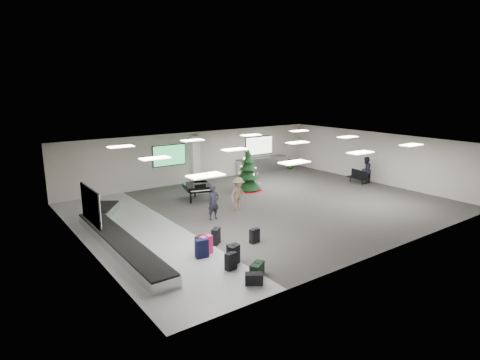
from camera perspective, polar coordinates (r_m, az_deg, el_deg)
ground at (r=20.60m, az=3.86°, el=-3.79°), size 18.00×18.00×0.00m
room_envelope at (r=20.32m, az=1.93°, el=2.77°), size 18.02×14.02×3.21m
baggage_carousel at (r=16.81m, az=-17.17°, el=-7.59°), size 2.28×9.71×0.43m
service_counter at (r=28.54m, az=3.10°, el=2.15°), size 4.05×0.65×1.08m
suitcase_0 at (r=14.05m, az=-0.89°, el=-10.61°), size 0.49×0.37×0.70m
suitcase_1 at (r=14.30m, az=-1.07°, el=-10.28°), size 0.41×0.23×0.64m
pink_suitcase at (r=14.89m, az=-4.83°, el=-9.19°), size 0.46×0.28×0.72m
suitcase_3 at (r=15.76m, az=-3.44°, el=-7.99°), size 0.48×0.44×0.66m
navy_suitcase at (r=14.61m, az=-5.46°, el=-9.66°), size 0.49×0.33×0.71m
suitcase_5 at (r=13.69m, az=-1.32°, el=-11.47°), size 0.43×0.28×0.61m
green_duffel at (r=13.40m, az=2.44°, el=-12.51°), size 0.67×0.55×0.42m
suitcase_7 at (r=15.87m, az=2.08°, el=-7.94°), size 0.41×0.24×0.60m
suitcase_8 at (r=15.16m, az=-5.58°, el=-8.99°), size 0.44×0.29×0.62m
black_duffel at (r=12.82m, az=1.99°, el=-13.87°), size 0.62×0.56×0.38m
christmas_tree at (r=23.60m, az=1.15°, el=0.68°), size 1.83×1.83×2.61m
grand_piano at (r=21.73m, az=-6.03°, el=-1.00°), size 1.74×2.03×0.99m
bench at (r=26.32m, az=16.35°, el=0.55°), size 0.67×1.41×0.86m
traveler_a at (r=18.45m, az=-3.80°, el=-3.20°), size 0.60×0.40×1.62m
traveler_b at (r=19.76m, az=-0.22°, el=-1.99°), size 1.18×0.83×1.66m
traveler_bench at (r=26.48m, az=17.44°, el=1.36°), size 0.89×0.73×1.70m
potted_plant_left at (r=27.05m, az=0.86°, el=1.23°), size 0.51×0.46×0.79m
potted_plant_right at (r=30.09m, az=7.17°, el=2.33°), size 0.60×0.60×0.77m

